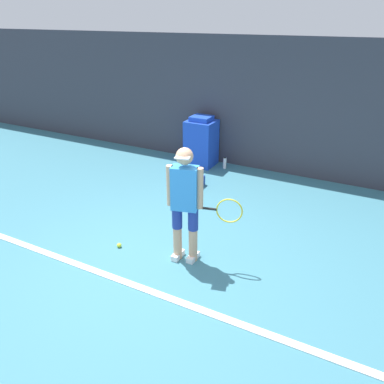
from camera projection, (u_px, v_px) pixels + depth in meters
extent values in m
plane|color=teal|center=(152.00, 260.00, 5.23)|extent=(24.00, 24.00, 0.00)
cube|color=#383842|center=(254.00, 105.00, 7.86)|extent=(24.00, 0.10, 2.75)
cube|color=white|center=(128.00, 283.00, 4.77)|extent=(21.60, 0.10, 0.01)
cylinder|color=tan|center=(178.00, 243.00, 5.18)|extent=(0.12, 0.12, 0.49)
cylinder|color=navy|center=(177.00, 218.00, 5.01)|extent=(0.14, 0.14, 0.30)
cube|color=white|center=(178.00, 255.00, 5.27)|extent=(0.10, 0.24, 0.08)
cylinder|color=tan|center=(193.00, 245.00, 5.13)|extent=(0.12, 0.12, 0.49)
cylinder|color=navy|center=(193.00, 219.00, 4.96)|extent=(0.14, 0.14, 0.30)
cube|color=white|center=(193.00, 257.00, 5.22)|extent=(0.10, 0.24, 0.08)
cube|color=#338CE0|center=(185.00, 188.00, 4.79)|extent=(0.38, 0.28, 0.59)
sphere|color=tan|center=(185.00, 156.00, 4.61)|extent=(0.22, 0.22, 0.22)
cube|color=white|center=(183.00, 157.00, 4.51)|extent=(0.20, 0.16, 0.02)
cylinder|color=tan|center=(170.00, 186.00, 4.82)|extent=(0.09, 0.09, 0.55)
cylinder|color=tan|center=(200.00, 188.00, 4.74)|extent=(0.09, 0.09, 0.55)
cylinder|color=black|center=(208.00, 209.00, 4.84)|extent=(0.23, 0.09, 0.03)
torus|color=yellow|center=(229.00, 211.00, 4.79)|extent=(0.34, 0.11, 0.35)
sphere|color=#D1E533|center=(119.00, 245.00, 5.50)|extent=(0.07, 0.07, 0.07)
cube|color=blue|center=(201.00, 143.00, 8.35)|extent=(0.62, 0.58, 1.01)
cube|color=blue|center=(202.00, 118.00, 8.11)|extent=(0.43, 0.41, 0.10)
cube|color=#1E3D99|center=(188.00, 180.00, 7.52)|extent=(0.61, 0.30, 0.20)
cylinder|color=white|center=(225.00, 163.00, 8.30)|extent=(0.07, 0.07, 0.24)
cylinder|color=black|center=(225.00, 158.00, 8.25)|extent=(0.04, 0.04, 0.02)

